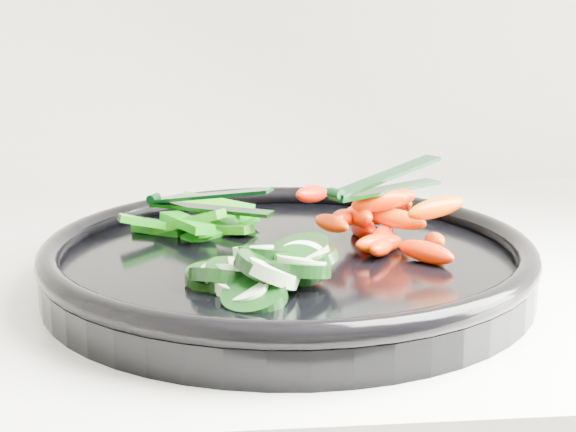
{
  "coord_description": "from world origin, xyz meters",
  "views": [
    {
      "loc": [
        -0.56,
        1.03,
        1.13
      ],
      "look_at": [
        -0.5,
        1.61,
        0.99
      ],
      "focal_mm": 50.0,
      "sensor_mm": 36.0,
      "label": 1
    }
  ],
  "objects": [
    {
      "name": "pepper_pile",
      "position": [
        -0.57,
        1.69,
        0.96
      ],
      "size": [
        0.12,
        0.11,
        0.04
      ],
      "color": "#09680A",
      "rests_on": "veggie_tray"
    },
    {
      "name": "tong_pepper",
      "position": [
        -0.56,
        1.69,
        0.98
      ],
      "size": [
        0.11,
        0.06,
        0.02
      ],
      "color": "black",
      "rests_on": "pepper_pile"
    },
    {
      "name": "carrot_pile",
      "position": [
        -0.43,
        1.63,
        0.97
      ],
      "size": [
        0.13,
        0.16,
        0.05
      ],
      "color": "#F71C00",
      "rests_on": "veggie_tray"
    },
    {
      "name": "veggie_tray",
      "position": [
        -0.5,
        1.61,
        0.95
      ],
      "size": [
        0.45,
        0.45,
        0.04
      ],
      "color": "black",
      "rests_on": "counter"
    },
    {
      "name": "cucumber_pile",
      "position": [
        -0.53,
        1.54,
        0.96
      ],
      "size": [
        0.12,
        0.12,
        0.04
      ],
      "color": "black",
      "rests_on": "veggie_tray"
    },
    {
      "name": "tong_carrot",
      "position": [
        -0.42,
        1.64,
        1.0
      ],
      "size": [
        0.1,
        0.07,
        0.02
      ],
      "color": "black",
      "rests_on": "carrot_pile"
    }
  ]
}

